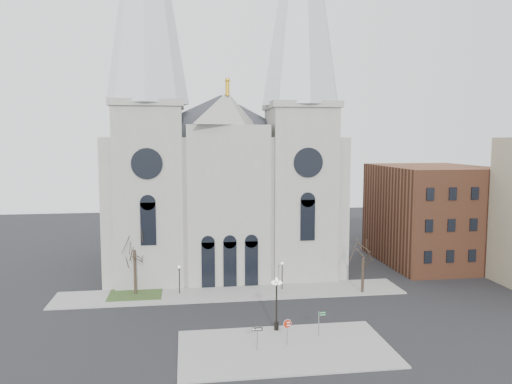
{
  "coord_description": "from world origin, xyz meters",
  "views": [
    {
      "loc": [
        -5.26,
        -44.96,
        17.71
      ],
      "look_at": [
        2.38,
        8.0,
        12.11
      ],
      "focal_mm": 35.0,
      "sensor_mm": 36.0,
      "label": 1
    }
  ],
  "objects": [
    {
      "name": "bg_building_brick",
      "position": [
        30.0,
        22.0,
        7.0
      ],
      "size": [
        14.0,
        18.0,
        14.0
      ],
      "primitive_type": "cube",
      "color": "brown",
      "rests_on": "ground"
    },
    {
      "name": "ped_lamp_right",
      "position": [
        6.0,
        11.5,
        2.33
      ],
      "size": [
        0.32,
        0.32,
        3.26
      ],
      "color": "black",
      "rests_on": "sidewalk_far"
    },
    {
      "name": "stop_sign",
      "position": [
        3.29,
        -4.45,
        1.79
      ],
      "size": [
        0.83,
        0.09,
        2.29
      ],
      "rotation": [
        0.0,
        0.0,
        -0.06
      ],
      "color": "slate",
      "rests_on": "sidewalk_near"
    },
    {
      "name": "grass_patch",
      "position": [
        -11.0,
        12.0,
        0.09
      ],
      "size": [
        6.0,
        5.0,
        0.18
      ],
      "primitive_type": "cube",
      "color": "#2D451D",
      "rests_on": "ground"
    },
    {
      "name": "globe_lamp",
      "position": [
        3.0,
        -0.98,
        3.27
      ],
      "size": [
        1.38,
        1.38,
        4.99
      ],
      "rotation": [
        0.0,
        0.0,
        -0.36
      ],
      "color": "black",
      "rests_on": "sidewalk_near"
    },
    {
      "name": "tree_left",
      "position": [
        -11.0,
        12.0,
        5.58
      ],
      "size": [
        3.2,
        3.2,
        7.5
      ],
      "color": "black",
      "rests_on": "ground"
    },
    {
      "name": "ground",
      "position": [
        0.0,
        0.0,
        0.0
      ],
      "size": [
        160.0,
        160.0,
        0.0
      ],
      "primitive_type": "plane",
      "color": "black",
      "rests_on": "ground"
    },
    {
      "name": "sidewalk_near",
      "position": [
        3.0,
        -5.0,
        0.07
      ],
      "size": [
        18.0,
        10.0,
        0.14
      ],
      "primitive_type": "cube",
      "color": "gray",
      "rests_on": "ground"
    },
    {
      "name": "street_name_sign",
      "position": [
        6.61,
        -2.8,
        1.47
      ],
      "size": [
        0.71,
        0.17,
        2.24
      ],
      "rotation": [
        0.0,
        0.0,
        0.16
      ],
      "color": "slate",
      "rests_on": "sidewalk_near"
    },
    {
      "name": "one_way_sign",
      "position": [
        0.59,
        -5.1,
        1.54
      ],
      "size": [
        0.9,
        0.09,
        2.05
      ],
      "rotation": [
        0.0,
        0.0,
        -0.03
      ],
      "color": "slate",
      "rests_on": "sidewalk_near"
    },
    {
      "name": "cathedral",
      "position": [
        0.0,
        22.86,
        18.48
      ],
      "size": [
        33.0,
        26.66,
        54.0
      ],
      "color": "gray",
      "rests_on": "ground"
    },
    {
      "name": "tree_right",
      "position": [
        15.0,
        9.0,
        4.47
      ],
      "size": [
        3.2,
        3.2,
        6.0
      ],
      "color": "black",
      "rests_on": "ground"
    },
    {
      "name": "sidewalk_far",
      "position": [
        0.0,
        11.0,
        0.07
      ],
      "size": [
        40.0,
        6.0,
        0.14
      ],
      "primitive_type": "cube",
      "color": "gray",
      "rests_on": "ground"
    },
    {
      "name": "ped_lamp_left",
      "position": [
        -6.0,
        11.5,
        2.33
      ],
      "size": [
        0.32,
        0.32,
        3.26
      ],
      "color": "black",
      "rests_on": "sidewalk_far"
    }
  ]
}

